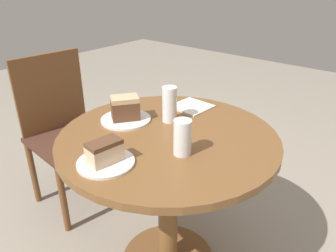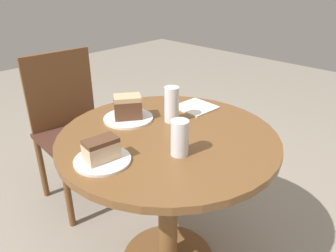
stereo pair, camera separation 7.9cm
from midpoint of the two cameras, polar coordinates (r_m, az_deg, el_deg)
The scene contains 9 objects.
table at distance 1.41m, azimuth 1.62°, elevation -7.67°, with size 0.90×0.90×0.71m.
chair at distance 2.02m, azimuth -15.01°, elevation -0.11°, with size 0.47×0.44×0.89m.
plate_near at distance 1.47m, azimuth -5.38°, elevation 1.35°, with size 0.22×0.22×0.01m.
plate_far at distance 1.17m, azimuth -9.43°, elevation -5.93°, with size 0.20×0.20×0.01m.
cake_slice_near at distance 1.45m, azimuth -5.47°, elevation 3.35°, with size 0.15×0.14×0.10m.
cake_slice_far at distance 1.14m, azimuth -9.58°, elevation -4.05°, with size 0.13×0.08×0.08m.
glass_lemonade at distance 1.42m, azimuth 2.25°, elevation 3.49°, with size 0.06×0.06×0.16m.
glass_water at distance 1.17m, azimuth 3.99°, elevation -2.34°, with size 0.07×0.07×0.13m.
napkin_stack at distance 1.59m, azimuth 6.29°, elevation 3.27°, with size 0.18×0.18×0.01m.
Camera 2 is at (-0.85, -0.81, 1.33)m, focal length 35.00 mm.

